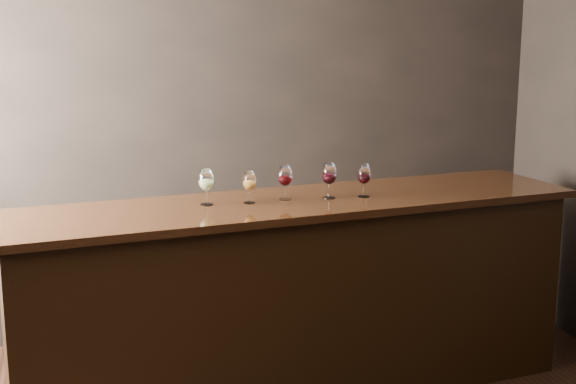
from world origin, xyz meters
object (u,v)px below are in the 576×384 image
object	(u,v)px
glass_red_b	(329,175)
glass_red_c	(364,175)
bar_counter	(296,301)
glass_white	(206,181)
glass_red_a	(285,177)
back_bar_shelf	(259,277)
glass_amber	(249,182)

from	to	relation	value
glass_red_b	glass_red_c	bearing A→B (deg)	-5.44
bar_counter	glass_red_b	size ratio (longest dim) A/B	15.97
bar_counter	glass_white	distance (m)	0.91
bar_counter	glass_red_c	bearing A→B (deg)	-8.76
glass_red_b	glass_red_c	world-z (taller)	glass_red_b
bar_counter	glass_white	bearing A→B (deg)	171.89
bar_counter	glass_red_c	distance (m)	0.85
glass_red_a	glass_red_c	world-z (taller)	glass_red_a
back_bar_shelf	glass_red_b	xyz separation A→B (m)	(0.19, -0.97, 0.91)
glass_white	glass_red_a	bearing A→B (deg)	1.67
glass_white	glass_red_c	distance (m)	0.93
back_bar_shelf	glass_amber	xyz separation A→B (m)	(-0.29, -0.98, 0.90)
glass_amber	glass_red_a	size ratio (longest dim) A/B	0.90
glass_amber	glass_red_c	distance (m)	0.69
back_bar_shelf	glass_red_b	bearing A→B (deg)	-79.09
bar_counter	glass_red_c	size ratio (longest dim) A/B	17.14
glass_red_a	glass_red_b	world-z (taller)	glass_red_b
bar_counter	back_bar_shelf	bearing A→B (deg)	82.85
glass_white	glass_red_a	distance (m)	0.46
glass_white	glass_red_b	size ratio (longest dim) A/B	0.99
glass_red_c	glass_white	bearing A→B (deg)	177.85
glass_red_a	back_bar_shelf	bearing A→B (deg)	85.69
back_bar_shelf	bar_counter	bearing A→B (deg)	-90.90
glass_red_a	glass_white	bearing A→B (deg)	-178.33
back_bar_shelf	glass_red_a	world-z (taller)	glass_red_a
glass_red_c	back_bar_shelf	bearing A→B (deg)	111.74
glass_white	glass_red_b	distance (m)	0.72
bar_counter	glass_red_c	world-z (taller)	glass_red_c
back_bar_shelf	glass_red_a	distance (m)	1.31
glass_white	glass_red_b	xyz separation A→B (m)	(0.72, -0.01, 0.00)
bar_counter	back_bar_shelf	xyz separation A→B (m)	(0.02, 0.98, -0.16)
back_bar_shelf	glass_red_c	distance (m)	1.40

